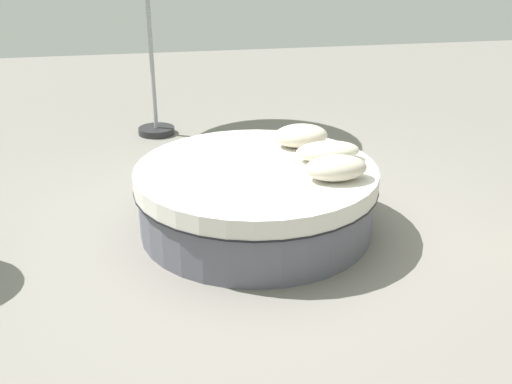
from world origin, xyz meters
TOP-DOWN VIEW (x-y plane):
  - ground_plane at (0.00, 0.00)m, footprint 16.00×16.00m
  - round_bed at (0.00, 0.00)m, footprint 1.99×1.99m
  - throw_pillow_0 at (-0.56, 0.37)m, footprint 0.49×0.31m
  - throw_pillow_1 at (-0.62, -0.04)m, footprint 0.54×0.29m
  - throw_pillow_2 at (-0.48, -0.43)m, footprint 0.48×0.35m

SIDE VIEW (x-z plane):
  - ground_plane at x=0.00m, z-range 0.00..0.00m
  - round_bed at x=0.00m, z-range 0.01..0.56m
  - throw_pillow_1 at x=-0.62m, z-range 0.55..0.71m
  - throw_pillow_0 at x=-0.56m, z-range 0.55..0.74m
  - throw_pillow_2 at x=-0.48m, z-range 0.55..0.75m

